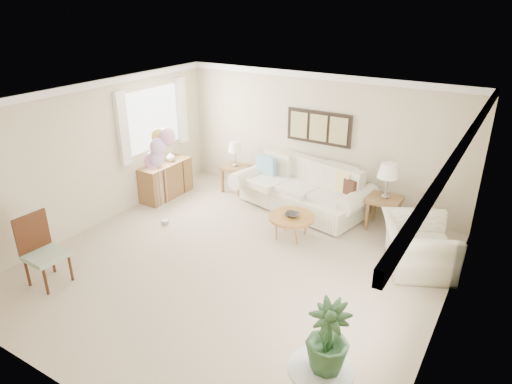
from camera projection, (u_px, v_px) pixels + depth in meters
ground_plane at (236, 266)px, 7.22m from camera, size 6.00×6.00×0.00m
room_shell at (231, 166)px, 6.69m from camera, size 6.04×6.04×2.60m
wall_art_triptych at (319, 128)px, 8.92m from camera, size 1.35×0.06×0.65m
sofa at (302, 191)px, 8.98m from camera, size 2.86×1.48×0.98m
end_table_left at (236, 170)px, 9.77m from camera, size 0.53×0.49×0.58m
end_table_right at (384, 203)px, 8.16m from camera, size 0.57×0.52×0.62m
lamp_left at (235, 148)px, 9.57m from camera, size 0.30×0.30×0.53m
lamp_right at (388, 172)px, 7.92m from camera, size 0.37×0.37×0.65m
coffee_table at (292, 218)px, 7.92m from camera, size 0.82×0.82×0.41m
decor_bowl at (292, 215)px, 7.88m from camera, size 0.26×0.26×0.06m
armchair at (417, 246)px, 7.03m from camera, size 1.42×1.49×0.76m
side_table at (320, 381)px, 4.39m from camera, size 0.64×0.64×0.69m
potted_plant at (328, 337)px, 4.18m from camera, size 0.50×0.50×0.73m
accent_chair at (42, 249)px, 6.60m from camera, size 0.55×0.55×1.07m
credenza at (166, 180)px, 9.56m from camera, size 0.46×1.20×0.74m
vase_white at (157, 162)px, 9.17m from camera, size 0.24×0.24×0.21m
vase_sage at (171, 156)px, 9.50m from camera, size 0.21×0.21×0.20m
balloon_cluster at (159, 148)px, 7.89m from camera, size 0.61×0.43×1.87m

